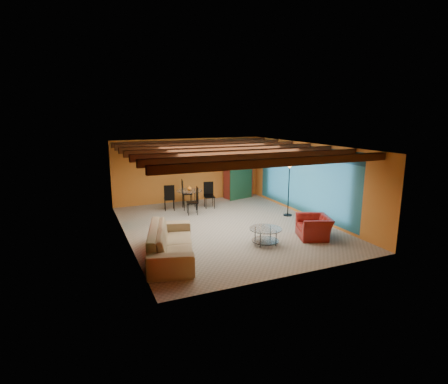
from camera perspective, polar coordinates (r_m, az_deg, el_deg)
name	(u,v)px	position (r m, az deg, el deg)	size (l,w,h in m)	color
room	(225,156)	(11.55, 0.18, 5.79)	(6.52, 8.01, 2.71)	gray
sofa	(171,242)	(9.45, -8.53, -8.03)	(2.83, 1.11, 0.83)	#8F7D5C
armchair	(314,227)	(11.15, 14.30, -5.49)	(1.04, 0.91, 0.68)	maroon
coffee_table	(265,236)	(10.39, 6.70, -7.07)	(0.94, 0.94, 0.48)	white
dining_table	(189,196)	(14.08, -5.59, -0.66)	(2.01, 2.01, 1.04)	white
armoire	(238,174)	(15.87, 2.31, 2.87)	(1.21, 0.60, 2.13)	maroon
floor_lamp	(289,189)	(13.21, 10.39, 0.46)	(0.41, 0.41, 2.01)	black
ceiling_fan	(226,157)	(11.45, 0.40, 5.73)	(1.50, 1.50, 0.44)	#472614
painting	(169,164)	(14.97, -8.91, 4.42)	(1.05, 0.03, 0.65)	black
potted_plant	(238,146)	(15.71, 2.35, 7.50)	(0.40, 0.34, 0.44)	#26661E
vase	(189,181)	(13.96, -5.64, 1.82)	(0.19, 0.19, 0.19)	orange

